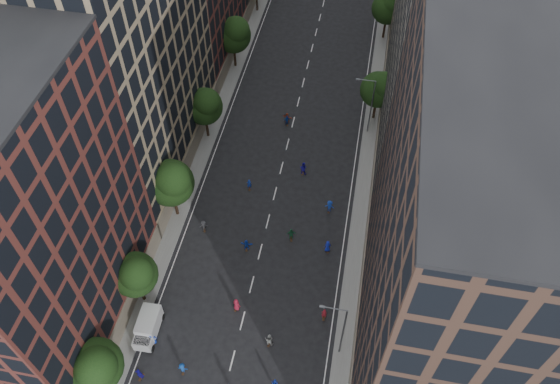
# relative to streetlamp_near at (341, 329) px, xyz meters

# --- Properties ---
(ground) EXTENTS (240.00, 240.00, 0.00)m
(ground) POSITION_rel_streetlamp_near_xyz_m (-10.37, 28.00, -5.17)
(ground) COLOR black
(ground) RESTS_ON ground
(sidewalk_left) EXTENTS (4.00, 105.00, 0.15)m
(sidewalk_left) POSITION_rel_streetlamp_near_xyz_m (-22.37, 35.50, -5.09)
(sidewalk_left) COLOR slate
(sidewalk_left) RESTS_ON ground
(sidewalk_right) EXTENTS (4.00, 105.00, 0.15)m
(sidewalk_right) POSITION_rel_streetlamp_near_xyz_m (1.63, 35.50, -5.09)
(sidewalk_right) COLOR slate
(sidewalk_right) RESTS_ON ground
(bldg_left_a) EXTENTS (14.00, 22.00, 30.00)m
(bldg_left_a) POSITION_rel_streetlamp_near_xyz_m (-29.37, -1.00, 9.83)
(bldg_left_a) COLOR #5B2822
(bldg_left_a) RESTS_ON ground
(bldg_left_b) EXTENTS (14.00, 26.00, 34.00)m
(bldg_left_b) POSITION_rel_streetlamp_near_xyz_m (-29.37, 23.00, 11.83)
(bldg_left_b) COLOR #8F7B5E
(bldg_left_b) RESTS_ON ground
(bldg_right_a) EXTENTS (14.00, 30.00, 36.00)m
(bldg_right_a) POSITION_rel_streetlamp_near_xyz_m (8.63, 3.00, 12.83)
(bldg_right_a) COLOR #432D24
(bldg_right_a) RESTS_ON ground
(bldg_right_b) EXTENTS (14.00, 28.00, 33.00)m
(bldg_right_b) POSITION_rel_streetlamp_near_xyz_m (8.63, 32.00, 11.33)
(bldg_right_b) COLOR #665F54
(bldg_right_b) RESTS_ON ground
(tree_left_0) EXTENTS (5.20, 5.20, 8.83)m
(tree_left_0) POSITION_rel_streetlamp_near_xyz_m (-21.38, -8.15, 0.79)
(tree_left_0) COLOR black
(tree_left_0) RESTS_ON ground
(tree_left_1) EXTENTS (4.80, 4.80, 8.21)m
(tree_left_1) POSITION_rel_streetlamp_near_xyz_m (-21.39, 1.86, 0.38)
(tree_left_1) COLOR black
(tree_left_1) RESTS_ON ground
(tree_left_2) EXTENTS (5.60, 5.60, 9.45)m
(tree_left_2) POSITION_rel_streetlamp_near_xyz_m (-21.36, 13.83, 1.19)
(tree_left_2) COLOR black
(tree_left_2) RESTS_ON ground
(tree_left_3) EXTENTS (5.00, 5.00, 8.58)m
(tree_left_3) POSITION_rel_streetlamp_near_xyz_m (-21.38, 27.85, 0.65)
(tree_left_3) COLOR black
(tree_left_3) RESTS_ON ground
(tree_left_4) EXTENTS (5.40, 5.40, 9.08)m
(tree_left_4) POSITION_rel_streetlamp_near_xyz_m (-21.37, 43.84, 0.93)
(tree_left_4) COLOR black
(tree_left_4) RESTS_ON ground
(tree_right_a) EXTENTS (5.00, 5.00, 8.39)m
(tree_right_a) POSITION_rel_streetlamp_near_xyz_m (1.02, 35.85, 0.46)
(tree_right_a) COLOR black
(tree_right_a) RESTS_ON ground
(tree_right_b) EXTENTS (5.20, 5.20, 8.83)m
(tree_right_b) POSITION_rel_streetlamp_near_xyz_m (1.02, 55.85, 0.79)
(tree_right_b) COLOR black
(tree_right_b) RESTS_ON ground
(streetlamp_near) EXTENTS (2.64, 0.22, 9.06)m
(streetlamp_near) POSITION_rel_streetlamp_near_xyz_m (0.00, 0.00, 0.00)
(streetlamp_near) COLOR #595B60
(streetlamp_near) RESTS_ON ground
(streetlamp_far) EXTENTS (2.64, 0.22, 9.06)m
(streetlamp_far) POSITION_rel_streetlamp_near_xyz_m (0.00, 33.00, 0.00)
(streetlamp_far) COLOR #595B60
(streetlamp_far) RESTS_ON ground
(cargo_van) EXTENTS (2.24, 4.54, 2.38)m
(cargo_van) POSITION_rel_streetlamp_near_xyz_m (-19.67, -1.60, -3.92)
(cargo_van) COLOR silver
(cargo_van) RESTS_ON ground
(skater_0) EXTENTS (1.02, 0.81, 1.83)m
(skater_0) POSITION_rel_streetlamp_near_xyz_m (-18.87, -2.63, -4.25)
(skater_0) COLOR #1534B2
(skater_0) RESTS_ON ground
(skater_2) EXTENTS (0.92, 0.83, 1.55)m
(skater_2) POSITION_rel_streetlamp_near_xyz_m (-5.58, -4.78, -4.39)
(skater_2) COLOR #1734BD
(skater_2) RESTS_ON ground
(skater_3) EXTENTS (1.04, 0.63, 1.56)m
(skater_3) POSITION_rel_streetlamp_near_xyz_m (-14.91, -5.01, -4.39)
(skater_3) COLOR #12419A
(skater_3) RESTS_ON ground
(skater_4) EXTENTS (1.14, 0.70, 1.81)m
(skater_4) POSITION_rel_streetlamp_near_xyz_m (-18.87, -6.40, -4.26)
(skater_4) COLOR #1A139C
(skater_4) RESTS_ON ground
(skater_6) EXTENTS (1.01, 0.83, 1.79)m
(skater_6) POSITION_rel_streetlamp_near_xyz_m (-11.30, 2.79, -4.27)
(skater_6) COLOR #A91C35
(skater_6) RESTS_ON ground
(skater_7) EXTENTS (0.62, 0.43, 1.64)m
(skater_7) POSITION_rel_streetlamp_near_xyz_m (-1.87, 3.53, -4.35)
(skater_7) COLOR #A81C29
(skater_7) RESTS_ON ground
(skater_8) EXTENTS (0.95, 0.77, 1.84)m
(skater_8) POSITION_rel_streetlamp_near_xyz_m (-7.02, -0.48, -4.25)
(skater_8) COLOR #BCBCB7
(skater_8) RESTS_ON ground
(skater_9) EXTENTS (1.15, 0.90, 1.56)m
(skater_9) POSITION_rel_streetlamp_near_xyz_m (-17.67, 12.31, -4.39)
(skater_9) COLOR #3C3C40
(skater_9) RESTS_ON ground
(skater_10) EXTENTS (1.18, 0.69, 1.88)m
(skater_10) POSITION_rel_streetlamp_near_xyz_m (-7.09, 12.95, -4.23)
(skater_10) COLOR #1B5B36
(skater_10) RESTS_ON ground
(skater_11) EXTENTS (1.48, 0.54, 1.57)m
(skater_11) POSITION_rel_streetlamp_near_xyz_m (-11.99, 10.59, -4.38)
(skater_11) COLOR #163BB6
(skater_11) RESTS_ON ground
(skater_12) EXTENTS (0.96, 0.77, 1.71)m
(skater_12) POSITION_rel_streetlamp_near_xyz_m (-2.65, 12.13, -4.31)
(skater_12) COLOR #1320A1
(skater_12) RESTS_ON ground
(skater_13) EXTENTS (0.66, 0.51, 1.61)m
(skater_13) POSITION_rel_streetlamp_near_xyz_m (-13.76, 19.71, -4.36)
(skater_13) COLOR #1432A5
(skater_13) RESTS_ON ground
(skater_14) EXTENTS (1.06, 0.90, 1.93)m
(skater_14) POSITION_rel_streetlamp_near_xyz_m (-7.41, 23.60, -4.20)
(skater_14) COLOR #1E14A9
(skater_14) RESTS_ON ground
(skater_15) EXTENTS (1.21, 0.77, 1.80)m
(skater_15) POSITION_rel_streetlamp_near_xyz_m (-3.20, 18.01, -4.27)
(skater_15) COLOR #1335A1
(skater_15) RESTS_ON ground
(skater_16) EXTENTS (0.98, 0.71, 1.55)m
(skater_16) POSITION_rel_streetlamp_near_xyz_m (-11.17, 32.38, -4.39)
(skater_16) COLOR #1544B2
(skater_16) RESTS_ON ground
(skater_17) EXTENTS (1.53, 0.84, 1.57)m
(skater_17) POSITION_rel_streetlamp_near_xyz_m (-11.24, 32.84, -4.38)
(skater_17) COLOR #AA3A1C
(skater_17) RESTS_ON ground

